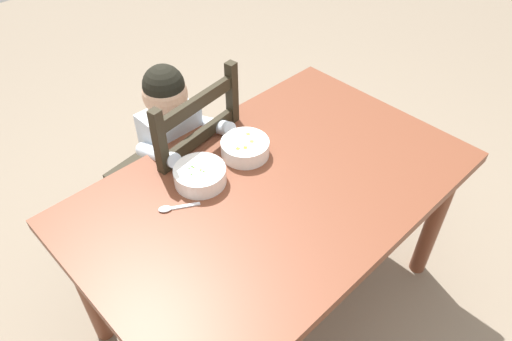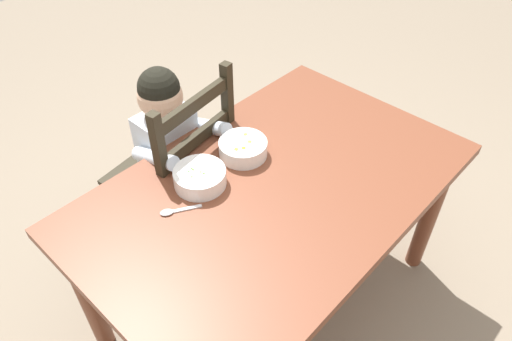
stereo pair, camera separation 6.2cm
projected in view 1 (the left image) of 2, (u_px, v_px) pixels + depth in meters
ground_plane at (270, 298)px, 2.11m from camera, size 8.00×8.00×0.00m
dining_table at (274, 203)px, 1.69m from camera, size 1.38×0.87×0.71m
dining_chair at (181, 174)px, 2.02m from camera, size 0.48×0.48×0.96m
child_figure at (176, 143)px, 1.89m from camera, size 0.32×0.31×0.98m
bowl_of_peas at (200, 175)px, 1.62m from camera, size 0.18×0.18×0.06m
bowl_of_carrots at (245, 148)px, 1.73m from camera, size 0.18×0.18×0.06m
spoon at (171, 208)px, 1.54m from camera, size 0.13×0.09×0.01m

